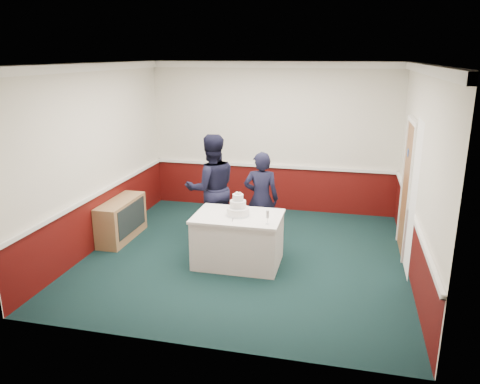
% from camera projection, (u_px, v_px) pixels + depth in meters
% --- Properties ---
extents(ground, '(5.00, 5.00, 0.00)m').
position_uv_depth(ground, '(245.00, 256.00, 7.54)').
color(ground, black).
rests_on(ground, ground).
extents(room_shell, '(5.00, 5.00, 3.00)m').
position_uv_depth(room_shell, '(259.00, 129.00, 7.53)').
color(room_shell, silver).
rests_on(room_shell, ground).
extents(sideboard, '(0.41, 1.20, 0.70)m').
position_uv_depth(sideboard, '(121.00, 219.00, 8.17)').
color(sideboard, '#9E7D4C').
rests_on(sideboard, ground).
extents(cake_table, '(1.32, 0.92, 0.79)m').
position_uv_depth(cake_table, '(238.00, 239.00, 7.17)').
color(cake_table, white).
rests_on(cake_table, ground).
extents(wedding_cake, '(0.35, 0.35, 0.36)m').
position_uv_depth(wedding_cake, '(238.00, 208.00, 7.03)').
color(wedding_cake, white).
rests_on(wedding_cake, cake_table).
extents(cake_knife, '(0.05, 0.22, 0.00)m').
position_uv_depth(cake_knife, '(233.00, 219.00, 6.88)').
color(cake_knife, silver).
rests_on(cake_knife, cake_table).
extents(champagne_flute, '(0.05, 0.05, 0.21)m').
position_uv_depth(champagne_flute, '(268.00, 215.00, 6.65)').
color(champagne_flute, silver).
rests_on(champagne_flute, cake_table).
extents(person_man, '(1.13, 1.05, 1.86)m').
position_uv_depth(person_man, '(211.00, 188.00, 7.95)').
color(person_man, black).
rests_on(person_man, ground).
extents(person_woman, '(0.62, 0.44, 1.61)m').
position_uv_depth(person_woman, '(261.00, 199.00, 7.80)').
color(person_woman, black).
rests_on(person_woman, ground).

